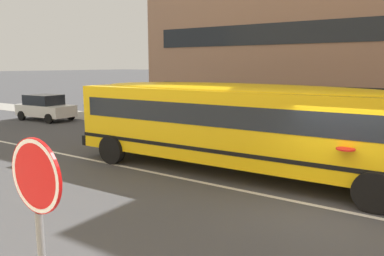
% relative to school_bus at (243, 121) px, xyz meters
% --- Properties ---
extents(ground_plane, '(400.00, 400.00, 0.00)m').
position_rel_school_bus_xyz_m(ground_plane, '(3.28, -1.48, -1.75)').
color(ground_plane, '#424244').
extents(sidewalk_far, '(120.00, 3.00, 0.01)m').
position_rel_school_bus_xyz_m(sidewalk_far, '(3.28, 6.74, -1.74)').
color(sidewalk_far, gray).
rests_on(sidewalk_far, ground_plane).
extents(lane_centreline, '(110.00, 0.16, 0.01)m').
position_rel_school_bus_xyz_m(lane_centreline, '(3.28, -1.48, -1.75)').
color(lane_centreline, silver).
rests_on(lane_centreline, ground_plane).
extents(school_bus, '(13.24, 3.15, 2.94)m').
position_rel_school_bus_xyz_m(school_bus, '(0.00, 0.00, 0.00)').
color(school_bus, yellow).
rests_on(school_bus, ground_plane).
extents(parked_car_white_by_lamppost, '(3.99, 2.06, 1.64)m').
position_rel_school_bus_xyz_m(parked_car_white_by_lamppost, '(-15.85, 3.85, -0.90)').
color(parked_car_white_by_lamppost, silver).
rests_on(parked_car_white_by_lamppost, ground_plane).
extents(stop_sign_post, '(0.70, 0.07, 2.90)m').
position_rel_school_bus_xyz_m(stop_sign_post, '(2.22, -8.81, 0.49)').
color(stop_sign_post, slate).
rests_on(stop_sign_post, ground_plane).
extents(apartment_block_far_left, '(16.13, 13.97, 13.30)m').
position_rel_school_bus_xyz_m(apartment_block_far_left, '(-2.80, 15.20, 4.90)').
color(apartment_block_far_left, '#93705B').
rests_on(apartment_block_far_left, ground_plane).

